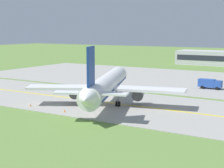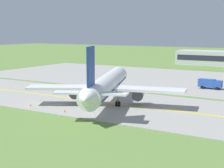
# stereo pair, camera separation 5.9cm
# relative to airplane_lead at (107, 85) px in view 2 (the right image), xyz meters

# --- Properties ---
(ground_plane) EXTENTS (500.00, 500.00, 0.00)m
(ground_plane) POSITION_rel_airplane_lead_xyz_m (-6.80, 1.58, -4.13)
(ground_plane) COLOR olive
(taxiway_strip) EXTENTS (240.00, 28.00, 0.10)m
(taxiway_strip) POSITION_rel_airplane_lead_xyz_m (-6.80, 1.58, -4.08)
(taxiway_strip) COLOR #9E9B93
(taxiway_strip) RESTS_ON ground
(apron_pad) EXTENTS (140.00, 52.00, 0.10)m
(apron_pad) POSITION_rel_airplane_lead_xyz_m (3.20, 43.58, -4.08)
(apron_pad) COLOR #9E9B93
(apron_pad) RESTS_ON ground
(taxiway_centreline) EXTENTS (220.00, 0.60, 0.01)m
(taxiway_centreline) POSITION_rel_airplane_lead_xyz_m (-6.80, 1.58, -4.03)
(taxiway_centreline) COLOR yellow
(taxiway_centreline) RESTS_ON taxiway_strip
(airplane_lead) EXTENTS (31.29, 37.94, 12.70)m
(airplane_lead) POSITION_rel_airplane_lead_xyz_m (0.00, 0.00, 0.00)
(airplane_lead) COLOR white
(airplane_lead) RESTS_ON ground
(service_truck_baggage) EXTENTS (6.01, 2.41, 2.60)m
(service_truck_baggage) POSITION_rel_airplane_lead_xyz_m (12.50, 30.70, -2.60)
(service_truck_baggage) COLOR #264CA5
(service_truck_baggage) RESTS_ON ground
(traffic_cone_near_edge) EXTENTS (0.44, 0.44, 0.60)m
(traffic_cone_near_edge) POSITION_rel_airplane_lead_xyz_m (-2.83, -10.22, -3.83)
(traffic_cone_near_edge) COLOR orange
(traffic_cone_near_edge) RESTS_ON ground
(traffic_cone_mid_edge) EXTENTS (0.44, 0.44, 0.60)m
(traffic_cone_mid_edge) POSITION_rel_airplane_lead_xyz_m (-12.11, -9.70, -3.83)
(traffic_cone_mid_edge) COLOR orange
(traffic_cone_mid_edge) RESTS_ON ground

